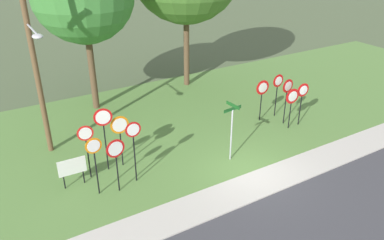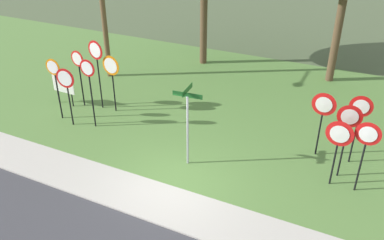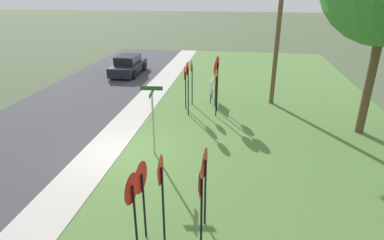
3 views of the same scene
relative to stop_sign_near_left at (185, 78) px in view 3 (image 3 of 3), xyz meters
The scene contains 19 objects.
ground_plane 5.79m from the stop_sign_near_left, 17.24° to the right, with size 160.00×160.00×0.00m, color #4C5B3D.
road_asphalt 8.50m from the stop_sign_near_left, 50.65° to the right, with size 44.00×6.40×0.01m, color #3D3D42.
sidewalk_strip 6.06m from the stop_sign_near_left, 24.79° to the right, with size 44.00×1.60×0.06m, color #BCB7AD.
grass_median 7.06m from the stop_sign_near_left, 39.56° to the left, with size 44.00×12.00×0.04m, color #567F3D.
stop_sign_near_left is the anchor object (origin of this frame).
stop_sign_near_right 0.93m from the stop_sign_near_left, 18.16° to the left, with size 0.64×0.09×2.70m.
stop_sign_far_left 1.85m from the stop_sign_near_left, 64.10° to the left, with size 0.79×0.11×2.38m.
stop_sign_far_center 1.72m from the stop_sign_near_left, 84.97° to the left, with size 0.75×0.15×2.88m.
stop_sign_far_right 1.65m from the stop_sign_near_left, 114.20° to the left, with size 0.65×0.12×2.40m.
stop_sign_center_tall 0.78m from the stop_sign_near_left, 162.65° to the left, with size 0.63×0.10×2.48m.
yield_sign_near_left 9.72m from the stop_sign_near_left, ahead, with size 0.73×0.11×2.49m.
yield_sign_near_right 9.03m from the stop_sign_near_left, 12.90° to the left, with size 0.79×0.12×2.30m.
yield_sign_far_left 9.53m from the stop_sign_near_left, ahead, with size 0.80×0.12×2.19m.
yield_sign_far_right 10.25m from the stop_sign_near_left, ahead, with size 0.72×0.12×2.33m.
yield_sign_center 10.09m from the stop_sign_near_left, 11.71° to the left, with size 0.71×0.10×2.42m.
street_name_post 5.13m from the stop_sign_near_left, ahead, with size 0.96×0.81×2.73m.
utility_pole 5.46m from the stop_sign_near_left, 109.97° to the left, with size 2.10×2.43×8.13m.
notice_board 2.07m from the stop_sign_near_left, 138.47° to the left, with size 1.10×0.07×1.25m.
parked_hatchback_near 8.78m from the stop_sign_near_left, 141.04° to the right, with size 4.11×1.91×1.39m.
Camera 3 is at (10.50, 4.39, 6.04)m, focal length 29.89 mm.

